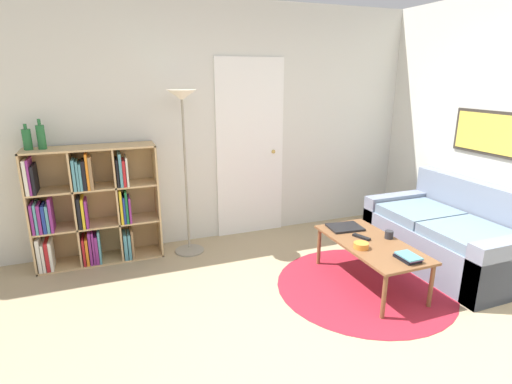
{
  "coord_description": "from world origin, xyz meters",
  "views": [
    {
      "loc": [
        -1.34,
        -1.73,
        1.83
      ],
      "look_at": [
        -0.14,
        1.4,
        0.85
      ],
      "focal_mm": 28.0,
      "sensor_mm": 36.0,
      "label": 1
    }
  ],
  "objects": [
    {
      "name": "ground_plane",
      "position": [
        0.0,
        0.0,
        0.0
      ],
      "size": [
        14.0,
        14.0,
        0.0
      ],
      "primitive_type": "plane",
      "color": "tan"
    },
    {
      "name": "wall_back",
      "position": [
        0.01,
        2.57,
        1.29
      ],
      "size": [
        7.39,
        0.11,
        2.6
      ],
      "color": "silver",
      "rests_on": "ground_plane"
    },
    {
      "name": "wall_right",
      "position": [
        2.22,
        1.27,
        1.3
      ],
      "size": [
        0.08,
        5.55,
        2.6
      ],
      "color": "silver",
      "rests_on": "ground_plane"
    },
    {
      "name": "rug",
      "position": [
        0.72,
        0.93,
        0.0
      ],
      "size": [
        1.56,
        1.56,
        0.01
      ],
      "color": "maroon",
      "rests_on": "ground_plane"
    },
    {
      "name": "bookshelf",
      "position": [
        -1.54,
        2.36,
        0.57
      ],
      "size": [
        1.2,
        0.34,
        1.18
      ],
      "color": "tan",
      "rests_on": "ground_plane"
    },
    {
      "name": "floor_lamp",
      "position": [
        -0.6,
        2.24,
        1.36
      ],
      "size": [
        0.31,
        0.31,
        1.7
      ],
      "color": "gray",
      "rests_on": "ground_plane"
    },
    {
      "name": "couch",
      "position": [
        1.81,
        1.03,
        0.28
      ],
      "size": [
        0.88,
        1.53,
        0.82
      ],
      "color": "gray",
      "rests_on": "ground_plane"
    },
    {
      "name": "coffee_table",
      "position": [
        0.79,
        0.97,
        0.37
      ],
      "size": [
        0.54,
        1.09,
        0.41
      ],
      "color": "brown",
      "rests_on": "ground_plane"
    },
    {
      "name": "laptop",
      "position": [
        0.76,
        1.34,
        0.42
      ],
      "size": [
        0.33,
        0.27,
        0.02
      ],
      "color": "black",
      "rests_on": "coffee_table"
    },
    {
      "name": "bowl",
      "position": [
        0.63,
        0.89,
        0.43
      ],
      "size": [
        0.13,
        0.13,
        0.05
      ],
      "color": "orange",
      "rests_on": "coffee_table"
    },
    {
      "name": "book_stack_on_table",
      "position": [
        0.85,
        0.57,
        0.43
      ],
      "size": [
        0.15,
        0.2,
        0.05
      ],
      "color": "black",
      "rests_on": "coffee_table"
    },
    {
      "name": "cup",
      "position": [
        0.99,
        0.99,
        0.44
      ],
      "size": [
        0.07,
        0.07,
        0.07
      ],
      "color": "#28282D",
      "rests_on": "coffee_table"
    },
    {
      "name": "remote",
      "position": [
        0.76,
        1.08,
        0.42
      ],
      "size": [
        0.1,
        0.18,
        0.02
      ],
      "color": "black",
      "rests_on": "coffee_table"
    },
    {
      "name": "bottle_left",
      "position": [
        -1.99,
        2.38,
        1.28
      ],
      "size": [
        0.08,
        0.08,
        0.24
      ],
      "color": "#236633",
      "rests_on": "bookshelf"
    },
    {
      "name": "bottle_middle",
      "position": [
        -1.88,
        2.38,
        1.29
      ],
      "size": [
        0.07,
        0.07,
        0.28
      ],
      "color": "#236633",
      "rests_on": "bookshelf"
    }
  ]
}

